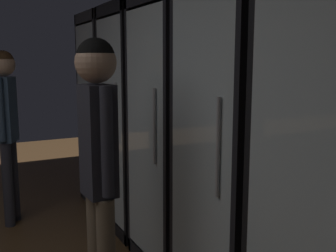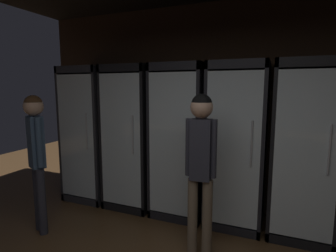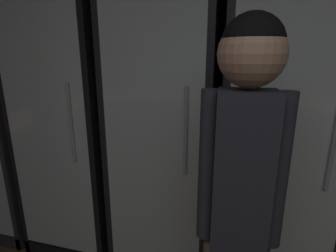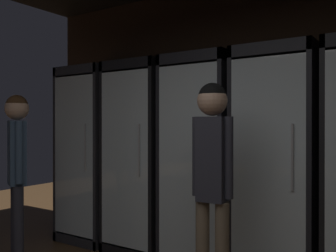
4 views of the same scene
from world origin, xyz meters
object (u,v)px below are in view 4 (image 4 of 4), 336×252
Objects in this scene: shopper_near at (17,157)px; shopper_far at (212,168)px; cooler_left at (146,159)px; cooler_center at (206,161)px; cooler_right at (281,166)px; cooler_far_left at (97,156)px.

shopper_near is 0.98× the size of shopper_far.
cooler_left is 1.00× the size of cooler_center.
cooler_left is 1.30m from shopper_near.
shopper_far is (0.50, -0.86, 0.05)m from cooler_center.
cooler_left is at bearing -179.92° from cooler_center.
cooler_left is at bearing -179.99° from cooler_right.
cooler_right is at bearing -0.05° from cooler_center.
shopper_far is at bearing -23.73° from cooler_far_left.
cooler_center is at bearing 179.95° from cooler_right.
shopper_near is at bearing -151.25° from cooler_right.
shopper_far is at bearing -34.96° from cooler_left.
cooler_center is at bearing 120.28° from shopper_far.
cooler_right is at bearing 75.23° from shopper_far.
cooler_far_left is 1.45m from cooler_center.
cooler_right is at bearing 0.01° from cooler_left.
cooler_right is (0.73, -0.00, -0.00)m from cooler_center.
cooler_right is at bearing 28.75° from shopper_near.
cooler_center reaches higher than shopper_far.
shopper_far is (1.85, 0.28, -0.00)m from shopper_near.
cooler_left is 1.22× the size of shopper_far.
cooler_center is 1.00× the size of cooler_right.
cooler_far_left is 2.17m from cooler_right.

